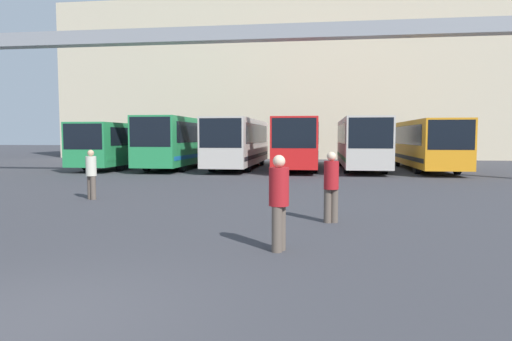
{
  "coord_description": "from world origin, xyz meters",
  "views": [
    {
      "loc": [
        3.3,
        -4.67,
        2.13
      ],
      "look_at": [
        -0.04,
        19.58,
        0.3
      ],
      "focal_mm": 32.0,
      "sensor_mm": 36.0,
      "label": 1
    }
  ],
  "objects_px": {
    "bus_slot_3": "(299,141)",
    "pedestrian_mid_left": "(331,185)",
    "bus_slot_0": "(124,143)",
    "bus_slot_1": "(179,140)",
    "bus_slot_4": "(361,141)",
    "pedestrian_near_right": "(279,200)",
    "bus_slot_2": "(239,141)",
    "pedestrian_near_center": "(91,173)",
    "bus_slot_5": "(424,142)"
  },
  "relations": [
    {
      "from": "bus_slot_2",
      "to": "bus_slot_3",
      "type": "height_order",
      "value": "bus_slot_2"
    },
    {
      "from": "pedestrian_mid_left",
      "to": "bus_slot_5",
      "type": "bearing_deg",
      "value": 59.24
    },
    {
      "from": "bus_slot_1",
      "to": "pedestrian_near_right",
      "type": "relative_size",
      "value": 5.92
    },
    {
      "from": "bus_slot_3",
      "to": "pedestrian_mid_left",
      "type": "xyz_separation_m",
      "value": [
        1.62,
        -18.89,
        -0.92
      ]
    },
    {
      "from": "bus_slot_3",
      "to": "bus_slot_4",
      "type": "distance_m",
      "value": 3.99
    },
    {
      "from": "bus_slot_0",
      "to": "bus_slot_4",
      "type": "xyz_separation_m",
      "value": [
        15.92,
        0.12,
        0.14
      ]
    },
    {
      "from": "bus_slot_4",
      "to": "pedestrian_near_center",
      "type": "distance_m",
      "value": 18.63
    },
    {
      "from": "bus_slot_4",
      "to": "pedestrian_mid_left",
      "type": "bearing_deg",
      "value": -97.21
    },
    {
      "from": "pedestrian_mid_left",
      "to": "bus_slot_4",
      "type": "bearing_deg",
      "value": 70.6
    },
    {
      "from": "bus_slot_1",
      "to": "bus_slot_4",
      "type": "height_order",
      "value": "bus_slot_1"
    },
    {
      "from": "bus_slot_1",
      "to": "pedestrian_near_center",
      "type": "xyz_separation_m",
      "value": [
        1.65,
        -15.09,
        -1.02
      ]
    },
    {
      "from": "bus_slot_4",
      "to": "pedestrian_near_right",
      "type": "bearing_deg",
      "value": -98.92
    },
    {
      "from": "bus_slot_4",
      "to": "bus_slot_5",
      "type": "bearing_deg",
      "value": 3.36
    },
    {
      "from": "pedestrian_near_right",
      "to": "pedestrian_mid_left",
      "type": "distance_m",
      "value": 3.16
    },
    {
      "from": "bus_slot_4",
      "to": "pedestrian_mid_left",
      "type": "xyz_separation_m",
      "value": [
        -2.36,
        -18.63,
        -0.92
      ]
    },
    {
      "from": "pedestrian_mid_left",
      "to": "bus_slot_2",
      "type": "bearing_deg",
      "value": 94.42
    },
    {
      "from": "bus_slot_5",
      "to": "pedestrian_near_right",
      "type": "xyz_separation_m",
      "value": [
        -7.37,
        -21.85,
        -0.83
      ]
    },
    {
      "from": "bus_slot_1",
      "to": "bus_slot_2",
      "type": "distance_m",
      "value": 4.02
    },
    {
      "from": "pedestrian_near_center",
      "to": "pedestrian_near_right",
      "type": "xyz_separation_m",
      "value": [
        6.9,
        -6.11,
        0.06
      ]
    },
    {
      "from": "pedestrian_near_center",
      "to": "bus_slot_2",
      "type": "bearing_deg",
      "value": -72.68
    },
    {
      "from": "bus_slot_0",
      "to": "bus_slot_5",
      "type": "distance_m",
      "value": 19.91
    },
    {
      "from": "bus_slot_4",
      "to": "pedestrian_near_right",
      "type": "relative_size",
      "value": 6.38
    },
    {
      "from": "bus_slot_0",
      "to": "bus_slot_4",
      "type": "height_order",
      "value": "bus_slot_4"
    },
    {
      "from": "bus_slot_1",
      "to": "pedestrian_near_right",
      "type": "distance_m",
      "value": 22.88
    },
    {
      "from": "bus_slot_0",
      "to": "pedestrian_near_right",
      "type": "relative_size",
      "value": 6.24
    },
    {
      "from": "bus_slot_1",
      "to": "bus_slot_3",
      "type": "xyz_separation_m",
      "value": [
        7.96,
        0.67,
        -0.06
      ]
    },
    {
      "from": "bus_slot_1",
      "to": "bus_slot_2",
      "type": "height_order",
      "value": "bus_slot_1"
    },
    {
      "from": "bus_slot_2",
      "to": "pedestrian_near_center",
      "type": "bearing_deg",
      "value": -98.47
    },
    {
      "from": "pedestrian_near_center",
      "to": "pedestrian_near_right",
      "type": "relative_size",
      "value": 0.94
    },
    {
      "from": "bus_slot_0",
      "to": "bus_slot_5",
      "type": "bearing_deg",
      "value": 1.02
    },
    {
      "from": "bus_slot_2",
      "to": "pedestrian_mid_left",
      "type": "relative_size",
      "value": 6.7
    },
    {
      "from": "bus_slot_0",
      "to": "bus_slot_1",
      "type": "relative_size",
      "value": 1.05
    },
    {
      "from": "bus_slot_4",
      "to": "pedestrian_near_center",
      "type": "bearing_deg",
      "value": -123.59
    },
    {
      "from": "bus_slot_1",
      "to": "bus_slot_3",
      "type": "relative_size",
      "value": 0.89
    },
    {
      "from": "bus_slot_4",
      "to": "pedestrian_near_right",
      "type": "xyz_separation_m",
      "value": [
        -3.39,
        -21.61,
        -0.9
      ]
    },
    {
      "from": "bus_slot_5",
      "to": "pedestrian_near_right",
      "type": "distance_m",
      "value": 23.07
    },
    {
      "from": "bus_slot_2",
      "to": "pedestrian_mid_left",
      "type": "distance_m",
      "value": 19.64
    },
    {
      "from": "pedestrian_mid_left",
      "to": "bus_slot_3",
      "type": "bearing_deg",
      "value": 82.73
    },
    {
      "from": "pedestrian_near_center",
      "to": "pedestrian_mid_left",
      "type": "relative_size",
      "value": 0.96
    },
    {
      "from": "pedestrian_mid_left",
      "to": "bus_slot_1",
      "type": "bearing_deg",
      "value": 105.56
    },
    {
      "from": "bus_slot_3",
      "to": "pedestrian_near_right",
      "type": "distance_m",
      "value": 21.9
    },
    {
      "from": "bus_slot_2",
      "to": "bus_slot_3",
      "type": "relative_size",
      "value": 0.98
    },
    {
      "from": "bus_slot_5",
      "to": "pedestrian_mid_left",
      "type": "height_order",
      "value": "bus_slot_5"
    },
    {
      "from": "bus_slot_4",
      "to": "bus_slot_5",
      "type": "height_order",
      "value": "bus_slot_4"
    },
    {
      "from": "bus_slot_3",
      "to": "bus_slot_5",
      "type": "distance_m",
      "value": 7.96
    },
    {
      "from": "bus_slot_3",
      "to": "bus_slot_1",
      "type": "bearing_deg",
      "value": -175.2
    },
    {
      "from": "bus_slot_4",
      "to": "pedestrian_mid_left",
      "type": "relative_size",
      "value": 6.51
    },
    {
      "from": "bus_slot_0",
      "to": "pedestrian_mid_left",
      "type": "height_order",
      "value": "bus_slot_0"
    },
    {
      "from": "bus_slot_0",
      "to": "pedestrian_near_center",
      "type": "relative_size",
      "value": 6.66
    },
    {
      "from": "pedestrian_near_center",
      "to": "bus_slot_1",
      "type": "bearing_deg",
      "value": -57.97
    }
  ]
}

